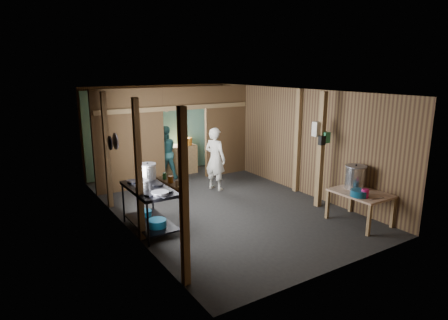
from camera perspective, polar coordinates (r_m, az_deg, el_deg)
floor at (r=8.97m, az=-0.69°, el=-6.59°), size 4.50×7.00×0.00m
ceiling at (r=8.43m, az=-0.74°, el=10.23°), size 4.50×7.00×0.00m
wall_back at (r=11.69m, az=-9.78°, el=4.55°), size 4.50×0.00×2.60m
wall_front at (r=6.01m, az=17.12°, el=-4.37°), size 4.50×0.00×2.60m
wall_left at (r=7.70m, az=-15.12°, el=-0.35°), size 0.00×7.00×2.60m
wall_right at (r=9.95m, az=10.40°, el=2.97°), size 0.00×7.00×2.60m
partition_left at (r=10.03m, az=-13.88°, el=2.88°), size 1.85×0.10×2.60m
partition_right at (r=11.26m, az=0.24°, el=4.41°), size 1.35×0.10×2.60m
partition_header at (r=10.50m, az=-5.94°, el=9.17°), size 1.30×0.10×0.60m
turquoise_panel at (r=11.64m, az=-9.66°, el=4.27°), size 4.40×0.06×2.50m
back_counter at (r=11.48m, az=-7.16°, el=0.02°), size 1.20×0.50×0.85m
wall_clock at (r=11.61m, az=-8.56°, el=7.53°), size 0.20×0.03×0.20m
post_left_a at (r=5.39m, az=-5.98°, el=-5.89°), size 0.10×0.12×2.60m
post_left_b at (r=6.98m, az=-12.59°, el=-1.62°), size 0.10×0.12×2.60m
post_left_c at (r=8.85m, az=-17.03°, el=1.29°), size 0.10×0.12×2.60m
post_right at (r=9.76m, az=10.89°, el=2.74°), size 0.10×0.12×2.60m
post_free at (r=8.77m, az=14.21°, el=1.36°), size 0.12×0.12×2.60m
cross_beam at (r=10.36m, az=-7.03°, el=7.70°), size 4.40×0.12×0.12m
pan_lid_big at (r=8.01m, az=-15.86°, el=2.69°), size 0.03×0.34×0.34m
pan_lid_small at (r=8.41m, az=-16.61°, el=2.44°), size 0.03×0.30×0.30m
wall_shelf at (r=5.80m, az=-7.94°, el=-3.49°), size 0.14×0.80×0.03m
jar_white at (r=5.57m, az=-6.89°, el=-3.50°), size 0.07×0.07×0.10m
jar_yellow at (r=5.79m, az=-7.96°, el=-2.87°), size 0.08×0.08×0.10m
jar_green at (r=5.98m, az=-8.84°, el=-2.36°), size 0.06×0.06×0.10m
bag_white at (r=8.70m, az=13.78°, el=4.51°), size 0.22×0.15×0.32m
bag_green at (r=8.72m, az=14.92°, el=3.27°), size 0.16×0.12×0.24m
bag_black at (r=8.62m, az=14.36°, el=2.84°), size 0.14×0.10×0.20m
gas_range at (r=7.61m, az=-10.88°, el=-7.12°), size 0.76×1.47×0.87m
prep_table at (r=8.30m, az=19.49°, el=-6.70°), size 0.80×1.11×0.65m
stove_pot_large at (r=7.93m, az=-11.28°, el=-1.78°), size 0.40×0.40×0.36m
stove_pot_med at (r=7.30m, az=-12.03°, el=-3.76°), size 0.27×0.27×0.21m
frying_pan at (r=7.01m, az=-9.51°, el=-4.87°), size 0.48×0.61×0.07m
blue_tub_front at (r=7.41m, az=-9.92°, el=-9.26°), size 0.35×0.35×0.14m
blue_tub_back at (r=7.98m, az=-11.72°, el=-7.77°), size 0.28×0.28×0.11m
stock_pot at (r=8.37m, az=18.95°, el=-2.47°), size 0.52×0.52×0.50m
wash_basin at (r=7.92m, az=19.49°, el=-4.68°), size 0.42×0.42×0.13m
pink_bucket at (r=7.87m, az=20.25°, el=-4.69°), size 0.15×0.15×0.17m
knife at (r=7.91m, az=21.93°, el=-5.35°), size 0.30×0.10×0.01m
yellow_tub at (r=11.51m, az=-5.69°, el=2.79°), size 0.37×0.37×0.21m
cook at (r=9.83m, az=-1.31°, el=0.17°), size 0.59×0.70×1.63m
worker_back at (r=10.91m, az=-8.86°, el=1.08°), size 0.82×0.68×1.53m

